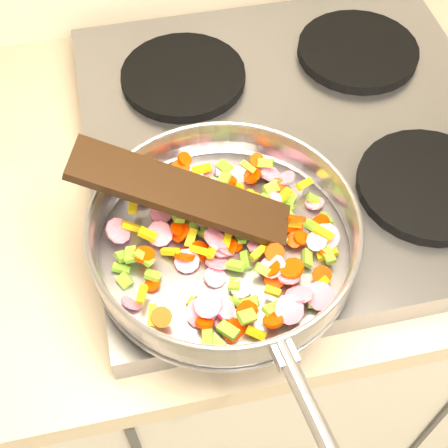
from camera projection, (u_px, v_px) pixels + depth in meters
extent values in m
cube|color=#939399|center=(295.00, 140.00, 0.91)|extent=(0.60, 0.60, 0.04)
cylinder|color=black|center=(222.00, 222.00, 0.79)|extent=(0.19, 0.19, 0.02)
cylinder|color=black|center=(428.00, 185.00, 0.83)|extent=(0.19, 0.19, 0.02)
cylinder|color=black|center=(183.00, 76.00, 0.95)|extent=(0.19, 0.19, 0.02)
cylinder|color=black|center=(358.00, 51.00, 0.98)|extent=(0.19, 0.19, 0.02)
cylinder|color=#9E9EA5|center=(224.00, 249.00, 0.75)|extent=(0.31, 0.31, 0.01)
torus|color=#9E9EA5|center=(224.00, 235.00, 0.73)|extent=(0.36, 0.36, 0.05)
torus|color=#9E9EA5|center=(224.00, 222.00, 0.71)|extent=(0.32, 0.32, 0.01)
cylinder|color=#9E9EA5|center=(322.00, 433.00, 0.58)|extent=(0.05, 0.19, 0.02)
cube|color=#9E9EA5|center=(284.00, 354.00, 0.63)|extent=(0.03, 0.03, 0.02)
cube|color=gold|center=(292.00, 307.00, 0.70)|extent=(0.02, 0.02, 0.01)
cube|color=#6EAC2A|center=(207.00, 230.00, 0.75)|extent=(0.03, 0.02, 0.01)
cylinder|color=#FF3400|center=(234.00, 331.00, 0.68)|extent=(0.04, 0.03, 0.03)
cube|color=gold|center=(183.00, 183.00, 0.78)|extent=(0.02, 0.02, 0.01)
cylinder|color=#FF3400|center=(144.00, 255.00, 0.72)|extent=(0.04, 0.04, 0.01)
cube|color=gold|center=(258.00, 212.00, 0.75)|extent=(0.02, 0.02, 0.01)
cube|color=gold|center=(203.00, 213.00, 0.76)|extent=(0.01, 0.02, 0.02)
cylinder|color=#E4165D|center=(289.00, 309.00, 0.68)|extent=(0.04, 0.04, 0.02)
cube|color=#6EAC2A|center=(286.00, 213.00, 0.77)|extent=(0.02, 0.02, 0.01)
cube|color=#6EAC2A|center=(208.00, 193.00, 0.79)|extent=(0.02, 0.03, 0.01)
cube|color=#6EAC2A|center=(125.00, 280.00, 0.72)|extent=(0.02, 0.02, 0.01)
cylinder|color=#E4165D|center=(224.00, 246.00, 0.74)|extent=(0.03, 0.04, 0.03)
cylinder|color=#E4165D|center=(178.00, 197.00, 0.78)|extent=(0.04, 0.04, 0.01)
cylinder|color=#FF3400|center=(276.00, 208.00, 0.78)|extent=(0.03, 0.03, 0.03)
cube|color=#6EAC2A|center=(228.00, 330.00, 0.67)|extent=(0.03, 0.03, 0.01)
cylinder|color=#E4165D|center=(220.00, 246.00, 0.74)|extent=(0.04, 0.03, 0.02)
cube|color=#6EAC2A|center=(307.00, 258.00, 0.73)|extent=(0.02, 0.03, 0.01)
cube|color=gold|center=(142.00, 294.00, 0.69)|extent=(0.02, 0.02, 0.01)
cube|color=#6EAC2A|center=(193.00, 226.00, 0.76)|extent=(0.02, 0.02, 0.01)
cube|color=#6EAC2A|center=(278.00, 238.00, 0.74)|extent=(0.02, 0.02, 0.02)
cube|color=#6EAC2A|center=(224.00, 167.00, 0.80)|extent=(0.02, 0.03, 0.02)
cube|color=#6EAC2A|center=(262.00, 270.00, 0.71)|extent=(0.02, 0.02, 0.02)
cube|color=#6EAC2A|center=(131.00, 254.00, 0.72)|extent=(0.02, 0.02, 0.01)
cylinder|color=#E4165D|center=(228.00, 199.00, 0.77)|extent=(0.04, 0.05, 0.03)
cylinder|color=#E4165D|center=(187.00, 261.00, 0.73)|extent=(0.04, 0.04, 0.02)
cylinder|color=#E4165D|center=(159.00, 229.00, 0.76)|extent=(0.03, 0.02, 0.01)
cylinder|color=#FF3400|center=(320.00, 225.00, 0.76)|extent=(0.03, 0.04, 0.03)
cylinder|color=#FF3400|center=(179.00, 229.00, 0.75)|extent=(0.03, 0.03, 0.01)
cylinder|color=#E4165D|center=(289.00, 278.00, 0.71)|extent=(0.03, 0.03, 0.02)
cube|color=#6EAC2A|center=(246.00, 261.00, 0.74)|extent=(0.01, 0.02, 0.01)
cube|color=#6EAC2A|center=(290.00, 199.00, 0.79)|extent=(0.02, 0.02, 0.01)
cube|color=#6EAC2A|center=(278.00, 314.00, 0.69)|extent=(0.03, 0.02, 0.01)
cylinder|color=#E4165D|center=(261.00, 205.00, 0.78)|extent=(0.03, 0.03, 0.02)
cube|color=gold|center=(202.00, 169.00, 0.80)|extent=(0.03, 0.01, 0.01)
cube|color=#6EAC2A|center=(326.00, 219.00, 0.76)|extent=(0.01, 0.02, 0.02)
cube|color=#6EAC2A|center=(235.00, 284.00, 0.71)|extent=(0.02, 0.02, 0.01)
cube|color=#6EAC2A|center=(247.00, 317.00, 0.67)|extent=(0.02, 0.02, 0.01)
cube|color=#6EAC2A|center=(238.00, 302.00, 0.70)|extent=(0.02, 0.02, 0.02)
cube|color=#6EAC2A|center=(271.00, 188.00, 0.78)|extent=(0.02, 0.02, 0.01)
cylinder|color=#E4165D|center=(235.00, 201.00, 0.77)|extent=(0.04, 0.04, 0.02)
cube|color=#6EAC2A|center=(312.00, 226.00, 0.76)|extent=(0.02, 0.02, 0.02)
cube|color=#6EAC2A|center=(208.00, 337.00, 0.67)|extent=(0.02, 0.02, 0.01)
cylinder|color=#FF3400|center=(293.00, 225.00, 0.76)|extent=(0.03, 0.03, 0.02)
cylinder|color=#E4165D|center=(205.00, 172.00, 0.81)|extent=(0.04, 0.04, 0.02)
cube|color=gold|center=(304.00, 184.00, 0.78)|extent=(0.02, 0.02, 0.01)
cube|color=#6EAC2A|center=(313.00, 199.00, 0.78)|extent=(0.02, 0.02, 0.01)
cube|color=gold|center=(259.00, 253.00, 0.73)|extent=(0.02, 0.02, 0.01)
cylinder|color=#E4165D|center=(194.00, 180.00, 0.80)|extent=(0.04, 0.04, 0.01)
cylinder|color=#FF3400|center=(247.00, 312.00, 0.68)|extent=(0.03, 0.04, 0.03)
cylinder|color=#FF3400|center=(325.00, 251.00, 0.73)|extent=(0.03, 0.03, 0.02)
cube|color=#6EAC2A|center=(211.00, 229.00, 0.76)|extent=(0.03, 0.02, 0.01)
cube|color=#6EAC2A|center=(224.00, 179.00, 0.78)|extent=(0.02, 0.03, 0.01)
cube|color=gold|center=(235.00, 186.00, 0.80)|extent=(0.02, 0.03, 0.02)
cylinder|color=#E4165D|center=(315.00, 203.00, 0.78)|extent=(0.03, 0.03, 0.01)
cylinder|color=#E4165D|center=(253.00, 222.00, 0.76)|extent=(0.03, 0.03, 0.02)
cylinder|color=#FF3400|center=(275.00, 279.00, 0.72)|extent=(0.03, 0.04, 0.02)
cylinder|color=#E4165D|center=(326.00, 237.00, 0.74)|extent=(0.04, 0.04, 0.03)
cube|color=gold|center=(185.00, 187.00, 0.78)|extent=(0.02, 0.02, 0.01)
cube|color=gold|center=(176.00, 188.00, 0.79)|extent=(0.02, 0.02, 0.01)
cube|color=gold|center=(245.00, 195.00, 0.77)|extent=(0.02, 0.02, 0.01)
cylinder|color=#E4165D|center=(217.00, 263.00, 0.73)|extent=(0.04, 0.04, 0.03)
cube|color=gold|center=(328.00, 254.00, 0.74)|extent=(0.03, 0.01, 0.02)
cylinder|color=#E4165D|center=(257.00, 246.00, 0.74)|extent=(0.03, 0.03, 0.01)
cube|color=gold|center=(273.00, 291.00, 0.70)|extent=(0.02, 0.02, 0.01)
cube|color=gold|center=(263.00, 205.00, 0.78)|extent=(0.01, 0.02, 0.02)
cube|color=gold|center=(323.00, 233.00, 0.73)|extent=(0.02, 0.02, 0.01)
cylinder|color=#E4165D|center=(228.00, 218.00, 0.75)|extent=(0.05, 0.05, 0.01)
cylinder|color=#FF3400|center=(273.00, 321.00, 0.67)|extent=(0.03, 0.03, 0.02)
cylinder|color=#FF3400|center=(295.00, 240.00, 0.74)|extent=(0.03, 0.03, 0.01)
cylinder|color=#E4165D|center=(226.00, 327.00, 0.68)|extent=(0.03, 0.04, 0.02)
cylinder|color=#E4165D|center=(247.00, 204.00, 0.77)|extent=(0.04, 0.05, 0.03)
cylinder|color=#E4165D|center=(236.00, 214.00, 0.76)|extent=(0.03, 0.03, 0.03)
cylinder|color=#FF3400|center=(322.00, 275.00, 0.71)|extent=(0.03, 0.03, 0.02)
cube|color=#6EAC2A|center=(240.00, 237.00, 0.75)|extent=(0.01, 0.02, 0.01)
cylinder|color=#FF3400|center=(200.00, 251.00, 0.74)|extent=(0.03, 0.03, 0.02)
cube|color=#6EAC2A|center=(264.00, 200.00, 0.77)|extent=(0.02, 0.02, 0.02)
cylinder|color=#FF3400|center=(292.00, 276.00, 0.72)|extent=(0.03, 0.03, 0.02)
cylinder|color=#FF3400|center=(184.00, 255.00, 0.73)|extent=(0.04, 0.03, 0.03)
cube|color=gold|center=(253.00, 198.00, 0.77)|extent=(0.02, 0.02, 0.02)
cylinder|color=#FF3400|center=(301.00, 238.00, 0.74)|extent=(0.03, 0.03, 0.01)
cylinder|color=#FF3400|center=(204.00, 323.00, 0.68)|extent=(0.03, 0.02, 0.02)
cylinder|color=#FF3400|center=(161.00, 317.00, 0.67)|extent=(0.03, 0.03, 0.01)
cylinder|color=#FF3400|center=(275.00, 253.00, 0.72)|extent=(0.03, 0.03, 0.03)
cube|color=gold|center=(191.00, 238.00, 0.75)|extent=(0.02, 0.03, 0.02)
cube|color=#6EAC2A|center=(265.00, 201.00, 0.78)|extent=(0.02, 0.02, 0.01)
cylinder|color=#E4165D|center=(241.00, 288.00, 0.71)|extent=(0.03, 0.03, 0.01)
cube|color=#6EAC2A|center=(179.00, 181.00, 0.79)|extent=(0.02, 0.02, 0.01)
cylinder|color=#E4165D|center=(273.00, 266.00, 0.72)|extent=(0.03, 0.03, 0.01)
cylinder|color=#FF3400|center=(292.00, 269.00, 0.71)|extent=(0.04, 0.04, 0.02)
cylinder|color=#E4165D|center=(234.00, 204.00, 0.79)|extent=(0.04, 0.04, 0.02)
cube|color=gold|center=(152.00, 316.00, 0.68)|extent=(0.01, 0.03, 0.01)
cylinder|color=#E4165D|center=(272.00, 201.00, 0.77)|extent=(0.03, 0.03, 0.01)
cylinder|color=#E4165D|center=(205.00, 214.00, 0.76)|extent=(0.05, 0.04, 0.02)
cylinder|color=#FF3400|center=(229.00, 180.00, 0.79)|extent=(0.03, 0.03, 0.02)
cylinder|color=#FF3400|center=(225.00, 215.00, 0.76)|extent=(0.04, 0.04, 0.02)
cylinder|color=#FF3400|center=(180.00, 232.00, 0.75)|extent=(0.03, 0.04, 0.03)
cylinder|color=#E4165D|center=(142.00, 191.00, 0.79)|extent=(0.04, 0.03, 0.03)
cylinder|color=#E4165D|center=(215.00, 277.00, 0.72)|extent=(0.04, 0.04, 0.01)
cube|color=gold|center=(226.00, 240.00, 0.74)|extent=(0.02, 0.02, 0.01)
cylinder|color=#FF3400|center=(185.00, 159.00, 0.80)|extent=(0.03, 0.03, 0.02)
cube|color=gold|center=(199.00, 250.00, 0.73)|extent=(0.02, 0.02, 0.02)
cylinder|color=#E4165D|center=(219.00, 195.00, 0.79)|extent=(0.04, 0.04, 0.01)
cylinder|color=#E4165D|center=(320.00, 296.00, 0.70)|extent=(0.05, 0.05, 0.01)
cube|color=#6EAC2A|center=(202.00, 210.00, 0.77)|extent=(0.02, 0.03, 0.02)
cube|color=gold|center=(195.00, 304.00, 0.70)|extent=(0.02, 0.02, 0.01)
cylinder|color=#FF3400|center=(221.00, 190.00, 0.78)|extent=(0.03, 0.02, 0.01)
cube|color=gold|center=(292.00, 224.00, 0.76)|extent=(0.02, 0.02, 0.01)
cube|color=#6EAC2A|center=(278.00, 222.00, 0.75)|extent=(0.02, 0.02, 0.02)
cube|color=gold|center=(131.00, 227.00, 0.75)|extent=(0.02, 0.02, 0.02)
cylinder|color=#E4165D|center=(160.00, 234.00, 0.75)|extent=(0.03, 0.03, 0.02)
cylinder|color=#E4165D|center=(235.00, 198.00, 0.77)|extent=(0.03, 0.03, 0.02)
cylinder|color=#E4165D|center=(131.00, 303.00, 0.70)|extent=(0.03, 0.03, 0.03)
cube|color=gold|center=(165.00, 190.00, 0.79)|extent=(0.02, 0.02, 0.01)
cube|color=gold|center=(219.00, 198.00, 0.77)|extent=(0.01, 0.02, 0.01)
cylinder|color=#E4165D|center=(208.00, 305.00, 0.68)|extent=(0.04, 0.04, 0.01)
cylinder|color=#FF3400|center=(271.00, 268.00, 0.72)|extent=(0.03, 0.03, 0.02)
cylinder|color=#E4165D|center=(225.00, 309.00, 0.68)|extent=(0.03, 0.04, 0.02)
cube|color=#6EAC2A|center=(280.00, 199.00, 0.78)|extent=(0.02, 0.01, 0.02)
cube|color=gold|center=(213.00, 249.00, 0.73)|extent=(0.02, 0.03, 0.01)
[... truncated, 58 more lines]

